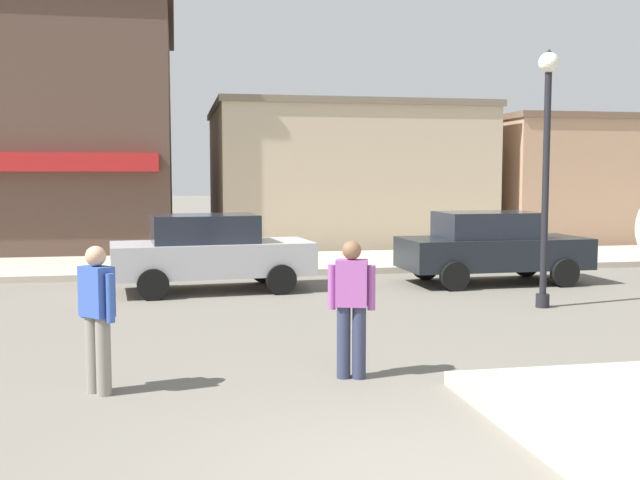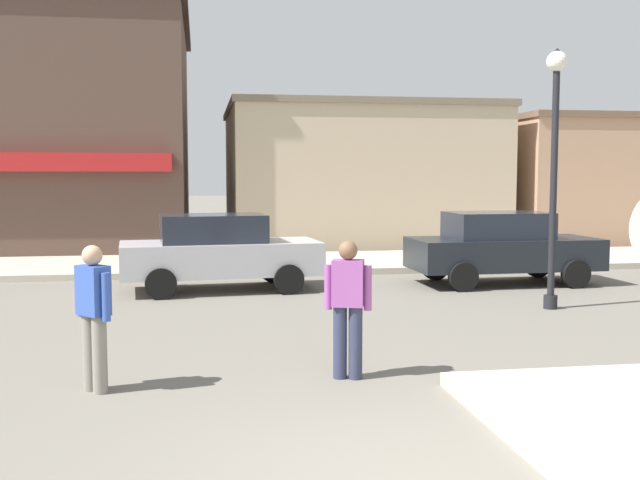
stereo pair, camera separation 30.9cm
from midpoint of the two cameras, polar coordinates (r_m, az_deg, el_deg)
name	(u,v)px [view 1 (the left image)]	position (r m, az deg, el deg)	size (l,w,h in m)	color
kerb_far	(253,264)	(19.36, -5.57, -1.82)	(80.00, 4.00, 0.15)	#B7AD99
lamp_post	(547,141)	(13.76, 16.27, 7.27)	(0.36, 0.36, 4.54)	black
parked_car_nearest	(210,251)	(15.38, -8.93, -0.86)	(4.14, 2.15, 1.56)	#B7B7BC
parked_car_second	(492,246)	(16.65, 12.42, -0.47)	(4.04, 1.96, 1.56)	black
pedestrian_crossing_near	(351,305)	(8.67, 1.39, -4.95)	(0.55, 0.32, 1.61)	#2D334C
pedestrian_crossing_far	(97,315)	(8.46, -17.63, -5.44)	(0.44, 0.47, 1.61)	gray
building_storefront_left_near	(339,175)	(26.30, 1.11, 4.94)	(8.76, 8.12, 4.66)	tan
building_storefront_left_mid	(552,180)	(28.87, 16.96, 4.41)	(6.20, 7.81, 4.34)	tan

